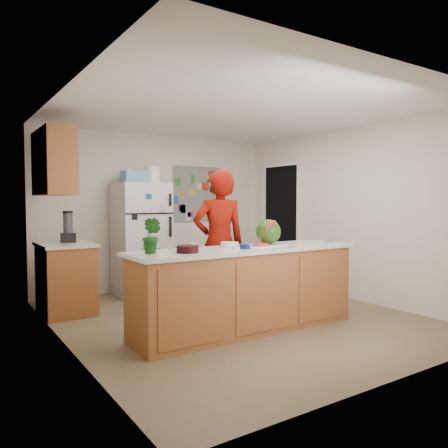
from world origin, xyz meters
TOP-DOWN VIEW (x-y plane):
  - floor at (0.00, 0.00)m, footprint 4.00×4.50m
  - wall_back at (0.00, 2.26)m, footprint 4.00×0.02m
  - wall_left at (-2.01, 0.00)m, footprint 0.02×4.50m
  - wall_right at (2.01, 0.00)m, footprint 0.02×4.50m
  - ceiling at (0.00, 0.00)m, footprint 4.00×4.50m
  - doorway at (1.99, 1.45)m, footprint 0.03×0.85m
  - peninsula_base at (-0.20, -0.50)m, footprint 2.60×0.62m
  - peninsula_top at (-0.20, -0.50)m, footprint 2.68×0.70m
  - side_counter_base at (-1.69, 1.35)m, footprint 0.60×0.80m
  - side_counter_top at (-1.69, 1.35)m, footprint 0.64×0.84m
  - upper_cabinets at (-1.82, 1.30)m, footprint 0.35×1.00m
  - refrigerator at (-0.45, 1.88)m, footprint 0.75×0.70m
  - fridge_top_bin at (-0.55, 1.88)m, footprint 0.35×0.28m
  - photo_collage at (0.75, 2.24)m, footprint 0.95×0.01m
  - person at (-0.13, 0.17)m, footprint 0.75×0.59m
  - blender_appliance at (-1.64, 1.40)m, footprint 0.12×0.12m
  - cutting_board at (0.11, -0.44)m, footprint 0.46×0.36m
  - watermelon at (0.17, -0.42)m, footprint 0.29×0.29m
  - watermelon_slice at (-0.00, -0.49)m, footprint 0.19×0.19m
  - cherry_bowl at (-0.97, -0.57)m, footprint 0.23×0.23m
  - white_bowl at (-0.36, -0.41)m, footprint 0.24×0.24m
  - cobalt_bowl at (-0.30, -0.60)m, footprint 0.13×0.13m
  - plate at (-0.87, -0.45)m, footprint 0.27×0.27m
  - paper_towel at (-0.31, -0.52)m, footprint 0.18×0.16m
  - keys at (1.00, -0.57)m, footprint 0.11×0.07m
  - potted_plant at (-1.30, -0.45)m, footprint 0.23×0.24m

SIDE VIEW (x-z plane):
  - floor at x=0.00m, z-range -0.02..0.00m
  - side_counter_base at x=-1.69m, z-range 0.00..0.86m
  - peninsula_base at x=-0.20m, z-range 0.00..0.88m
  - refrigerator at x=-0.45m, z-range 0.00..1.70m
  - side_counter_top at x=-1.69m, z-range 0.86..0.90m
  - peninsula_top at x=-0.20m, z-range 0.88..0.92m
  - person at x=-0.13m, z-range 0.00..1.81m
  - cutting_board at x=0.11m, z-range 0.92..0.93m
  - keys at x=1.00m, z-range 0.92..0.93m
  - plate at x=-0.87m, z-range 0.92..0.94m
  - paper_towel at x=-0.31m, z-range 0.92..0.94m
  - watermelon_slice at x=0.00m, z-range 0.93..0.95m
  - cobalt_bowl at x=-0.30m, z-range 0.92..0.97m
  - white_bowl at x=-0.36m, z-range 0.92..0.98m
  - cherry_bowl at x=-0.97m, z-range 0.92..0.99m
  - doorway at x=1.99m, z-range 0.00..2.04m
  - watermelon at x=0.17m, z-range 0.93..1.22m
  - blender_appliance at x=-1.64m, z-range 0.90..1.28m
  - potted_plant at x=-1.30m, z-range 0.92..1.27m
  - wall_back at x=0.00m, z-range 0.00..2.50m
  - wall_left at x=-2.01m, z-range 0.00..2.50m
  - wall_right at x=2.01m, z-range 0.00..2.50m
  - photo_collage at x=0.75m, z-range 1.08..2.02m
  - fridge_top_bin at x=-0.55m, z-range 1.70..1.88m
  - upper_cabinets at x=-1.82m, z-range 1.50..2.30m
  - ceiling at x=0.00m, z-range 2.50..2.52m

